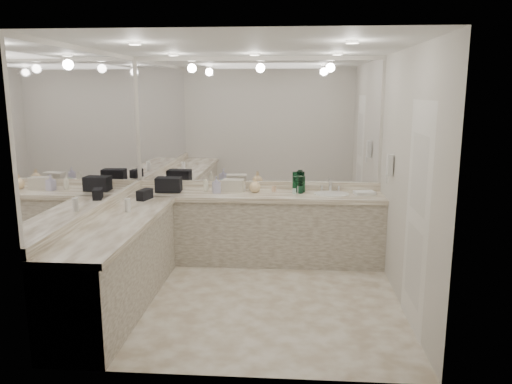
# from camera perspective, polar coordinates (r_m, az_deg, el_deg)

# --- Properties ---
(floor) EXTENTS (3.20, 3.20, 0.00)m
(floor) POSITION_cam_1_polar(r_m,az_deg,el_deg) (5.46, -0.93, -12.01)
(floor) COLOR beige
(floor) RESTS_ON ground
(ceiling) EXTENTS (3.20, 3.20, 0.00)m
(ceiling) POSITION_cam_1_polar(r_m,az_deg,el_deg) (5.02, -1.03, 16.33)
(ceiling) COLOR white
(ceiling) RESTS_ON floor
(wall_back) EXTENTS (3.20, 0.02, 2.60)m
(wall_back) POSITION_cam_1_polar(r_m,az_deg,el_deg) (6.56, 0.20, 3.83)
(wall_back) COLOR beige
(wall_back) RESTS_ON floor
(wall_left) EXTENTS (0.02, 3.00, 2.60)m
(wall_left) POSITION_cam_1_polar(r_m,az_deg,el_deg) (5.46, -17.96, 1.69)
(wall_left) COLOR beige
(wall_left) RESTS_ON floor
(wall_right) EXTENTS (0.02, 3.00, 2.60)m
(wall_right) POSITION_cam_1_polar(r_m,az_deg,el_deg) (5.19, 16.91, 1.27)
(wall_right) COLOR beige
(wall_right) RESTS_ON floor
(vanity_back_base) EXTENTS (3.20, 0.60, 0.84)m
(vanity_back_base) POSITION_cam_1_polar(r_m,az_deg,el_deg) (6.44, 0.01, -4.31)
(vanity_back_base) COLOR beige
(vanity_back_base) RESTS_ON floor
(vanity_back_top) EXTENTS (3.20, 0.64, 0.06)m
(vanity_back_top) POSITION_cam_1_polar(r_m,az_deg,el_deg) (6.33, -0.00, -0.41)
(vanity_back_top) COLOR white
(vanity_back_top) RESTS_ON vanity_back_base
(vanity_left_base) EXTENTS (0.60, 2.40, 0.84)m
(vanity_left_base) POSITION_cam_1_polar(r_m,az_deg,el_deg) (5.30, -15.54, -8.30)
(vanity_left_base) COLOR beige
(vanity_left_base) RESTS_ON floor
(vanity_left_top) EXTENTS (0.64, 2.42, 0.06)m
(vanity_left_top) POSITION_cam_1_polar(r_m,az_deg,el_deg) (5.17, -15.70, -3.60)
(vanity_left_top) COLOR white
(vanity_left_top) RESTS_ON vanity_left_base
(backsplash_back) EXTENTS (3.20, 0.04, 0.10)m
(backsplash_back) POSITION_cam_1_polar(r_m,az_deg,el_deg) (6.59, 0.18, 0.79)
(backsplash_back) COLOR white
(backsplash_back) RESTS_ON vanity_back_top
(backsplash_left) EXTENTS (0.04, 3.00, 0.10)m
(backsplash_left) POSITION_cam_1_polar(r_m,az_deg,el_deg) (5.52, -17.54, -1.89)
(backsplash_left) COLOR white
(backsplash_left) RESTS_ON vanity_left_top
(mirror_back) EXTENTS (3.12, 0.01, 1.55)m
(mirror_back) POSITION_cam_1_polar(r_m,az_deg,el_deg) (6.50, 0.19, 7.97)
(mirror_back) COLOR white
(mirror_back) RESTS_ON wall_back
(mirror_left) EXTENTS (0.01, 2.92, 1.55)m
(mirror_left) POSITION_cam_1_polar(r_m,az_deg,el_deg) (5.40, -18.15, 6.67)
(mirror_left) COLOR white
(mirror_left) RESTS_ON wall_left
(sink) EXTENTS (0.44, 0.44, 0.03)m
(sink) POSITION_cam_1_polar(r_m,az_deg,el_deg) (6.34, 8.61, -0.29)
(sink) COLOR white
(sink) RESTS_ON vanity_back_top
(faucet) EXTENTS (0.24, 0.16, 0.14)m
(faucet) POSITION_cam_1_polar(r_m,az_deg,el_deg) (6.53, 8.49, 0.73)
(faucet) COLOR silver
(faucet) RESTS_ON vanity_back_top
(wall_phone) EXTENTS (0.06, 0.10, 0.24)m
(wall_phone) POSITION_cam_1_polar(r_m,az_deg,el_deg) (5.85, 15.03, 2.98)
(wall_phone) COLOR white
(wall_phone) RESTS_ON wall_right
(door) EXTENTS (0.02, 0.82, 2.10)m
(door) POSITION_cam_1_polar(r_m,az_deg,el_deg) (4.76, 17.87, -2.77)
(door) COLOR white
(door) RESTS_ON wall_right
(black_toiletry_bag) EXTENTS (0.33, 0.21, 0.18)m
(black_toiletry_bag) POSITION_cam_1_polar(r_m,az_deg,el_deg) (6.47, -9.94, 0.78)
(black_toiletry_bag) COLOR black
(black_toiletry_bag) RESTS_ON vanity_back_top
(black_bag_spill) EXTENTS (0.16, 0.24, 0.12)m
(black_bag_spill) POSITION_cam_1_polar(r_m,az_deg,el_deg) (6.10, -12.60, -0.28)
(black_bag_spill) COLOR black
(black_bag_spill) RESTS_ON vanity_left_top
(cream_cosmetic_case) EXTENTS (0.29, 0.19, 0.16)m
(cream_cosmetic_case) POSITION_cam_1_polar(r_m,az_deg,el_deg) (6.44, -2.60, 0.78)
(cream_cosmetic_case) COLOR beige
(cream_cosmetic_case) RESTS_ON vanity_back_top
(hand_towel) EXTENTS (0.28, 0.21, 0.04)m
(hand_towel) POSITION_cam_1_polar(r_m,az_deg,el_deg) (6.39, 12.30, -0.09)
(hand_towel) COLOR white
(hand_towel) RESTS_ON vanity_back_top
(lotion_left) EXTENTS (0.06, 0.06, 0.15)m
(lotion_left) POSITION_cam_1_polar(r_m,az_deg,el_deg) (5.51, -14.46, -1.47)
(lotion_left) COLOR white
(lotion_left) RESTS_ON vanity_left_top
(soap_bottle_a) EXTENTS (0.09, 0.09, 0.19)m
(soap_bottle_a) POSITION_cam_1_polar(r_m,az_deg,el_deg) (6.47, -5.76, 0.93)
(soap_bottle_a) COLOR white
(soap_bottle_a) RESTS_ON vanity_back_top
(soap_bottle_b) EXTENTS (0.12, 0.12, 0.21)m
(soap_bottle_b) POSITION_cam_1_polar(r_m,az_deg,el_deg) (6.34, -4.55, 0.83)
(soap_bottle_b) COLOR #B6B0D0
(soap_bottle_b) RESTS_ON vanity_back_top
(soap_bottle_c) EXTENTS (0.18, 0.18, 0.19)m
(soap_bottle_c) POSITION_cam_1_polar(r_m,az_deg,el_deg) (6.37, -0.12, 0.83)
(soap_bottle_c) COLOR #F9D499
(soap_bottle_c) RESTS_ON vanity_back_top
(green_bottle_0) EXTENTS (0.07, 0.07, 0.20)m
(green_bottle_0) POSITION_cam_1_polar(r_m,az_deg,el_deg) (6.40, 4.49, 0.89)
(green_bottle_0) COLOR #165733
(green_bottle_0) RESTS_ON vanity_back_top
(green_bottle_1) EXTENTS (0.07, 0.07, 0.21)m
(green_bottle_1) POSITION_cam_1_polar(r_m,az_deg,el_deg) (6.41, 5.34, 0.91)
(green_bottle_1) COLOR #165733
(green_bottle_1) RESTS_ON vanity_back_top
(green_bottle_2) EXTENTS (0.07, 0.07, 0.21)m
(green_bottle_2) POSITION_cam_1_polar(r_m,az_deg,el_deg) (6.39, 4.98, 0.90)
(green_bottle_2) COLOR #165733
(green_bottle_2) RESTS_ON vanity_back_top
(green_bottle_3) EXTENTS (0.06, 0.06, 0.22)m
(green_bottle_3) POSITION_cam_1_polar(r_m,az_deg,el_deg) (6.33, 5.13, 0.82)
(green_bottle_3) COLOR #165733
(green_bottle_3) RESTS_ON vanity_back_top
(amenity_bottle_0) EXTENTS (0.05, 0.05, 0.07)m
(amenity_bottle_0) POSITION_cam_1_polar(r_m,az_deg,el_deg) (6.55, -8.74, 0.44)
(amenity_bottle_0) COLOR white
(amenity_bottle_0) RESTS_ON vanity_back_top
(amenity_bottle_1) EXTENTS (0.05, 0.05, 0.07)m
(amenity_bottle_1) POSITION_cam_1_polar(r_m,az_deg,el_deg) (6.29, 4.40, 0.09)
(amenity_bottle_1) COLOR silver
(amenity_bottle_1) RESTS_ON vanity_back_top
(amenity_bottle_2) EXTENTS (0.04, 0.04, 0.09)m
(amenity_bottle_2) POSITION_cam_1_polar(r_m,az_deg,el_deg) (6.44, -1.38, 0.47)
(amenity_bottle_2) COLOR white
(amenity_bottle_2) RESTS_ON vanity_back_top
(amenity_bottle_3) EXTENTS (0.06, 0.06, 0.07)m
(amenity_bottle_3) POSITION_cam_1_polar(r_m,az_deg,el_deg) (6.41, -4.41, 0.32)
(amenity_bottle_3) COLOR silver
(amenity_bottle_3) RESTS_ON vanity_back_top
(amenity_bottle_4) EXTENTS (0.06, 0.06, 0.07)m
(amenity_bottle_4) POSITION_cam_1_polar(r_m,az_deg,el_deg) (6.42, 2.07, 0.36)
(amenity_bottle_4) COLOR #E0B28C
(amenity_bottle_4) RESTS_ON vanity_back_top
(amenity_bottle_5) EXTENTS (0.05, 0.05, 0.09)m
(amenity_bottle_5) POSITION_cam_1_polar(r_m,az_deg,el_deg) (6.38, 4.98, 0.33)
(amenity_bottle_5) COLOR white
(amenity_bottle_5) RESTS_ON vanity_back_top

